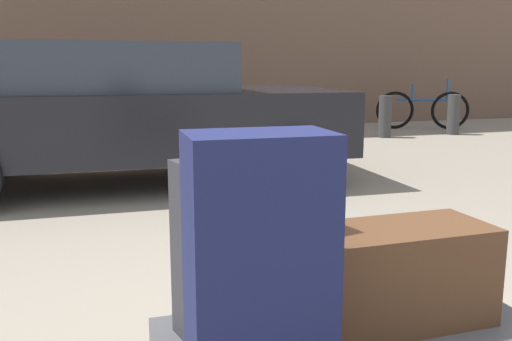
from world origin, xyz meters
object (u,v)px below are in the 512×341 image
at_px(bicycle_leaning, 423,110).
at_px(bollard_kerb_far, 453,115).
at_px(duffel_bag_brown_front_right, 400,274).
at_px(bollard_kerb_near, 308,119).
at_px(suitcase_charcoal_rear_right, 245,246).
at_px(bollard_kerb_mid, 385,117).
at_px(suitcase_navy_stacked_top, 259,262).
at_px(parked_car, 125,111).

xyz_separation_m(bicycle_leaning, bollard_kerb_far, (0.02, -0.91, -0.02)).
xyz_separation_m(duffel_bag_brown_front_right, bollard_kerb_far, (5.28, 6.74, -0.16)).
bearing_deg(duffel_bag_brown_front_right, bollard_kerb_near, 69.12).
bearing_deg(bollard_kerb_far, suitcase_charcoal_rear_right, -131.18).
bearing_deg(bollard_kerb_mid, bollard_kerb_near, 180.00).
height_order(bollard_kerb_mid, bollard_kerb_far, same).
relative_size(duffel_bag_brown_front_right, bicycle_leaning, 0.37).
xyz_separation_m(suitcase_navy_stacked_top, suitcase_charcoal_rear_right, (0.05, 0.31, -0.06)).
bearing_deg(duffel_bag_brown_front_right, suitcase_navy_stacked_top, -160.09).
distance_m(duffel_bag_brown_front_right, bollard_kerb_mid, 7.79).
xyz_separation_m(duffel_bag_brown_front_right, bicycle_leaning, (5.26, 7.64, -0.14)).
xyz_separation_m(parked_car, bollard_kerb_near, (3.08, 2.58, -0.41)).
bearing_deg(bicycle_leaning, bollard_kerb_mid, -146.10).
bearing_deg(bollard_kerb_mid, suitcase_charcoal_rear_right, -123.74).
bearing_deg(bollard_kerb_far, bollard_kerb_near, 180.00).
height_order(bicycle_leaning, bollard_kerb_far, bicycle_leaning).
bearing_deg(bollard_kerb_mid, bicycle_leaning, 33.90).
bearing_deg(parked_car, bollard_kerb_mid, 29.78).
xyz_separation_m(duffel_bag_brown_front_right, suitcase_charcoal_rear_right, (-0.53, 0.10, 0.12)).
bearing_deg(bicycle_leaning, suitcase_navy_stacked_top, -126.59).
distance_m(suitcase_charcoal_rear_right, parked_car, 4.06).
bearing_deg(parked_car, suitcase_navy_stacked_top, -89.76).
bearing_deg(bicycle_leaning, bollard_kerb_near, -161.88).
distance_m(parked_car, bollard_kerb_mid, 5.21).
relative_size(suitcase_charcoal_rear_right, parked_car, 0.13).
xyz_separation_m(duffel_bag_brown_front_right, parked_car, (-0.60, 4.16, 0.25)).
relative_size(suitcase_navy_stacked_top, bollard_kerb_far, 1.00).
relative_size(suitcase_navy_stacked_top, parked_car, 0.16).
relative_size(bicycle_leaning, bollard_kerb_far, 2.33).
height_order(parked_car, bollard_kerb_far, parked_car).
distance_m(suitcase_navy_stacked_top, bollard_kerb_near, 7.61).
relative_size(bicycle_leaning, bollard_kerb_near, 2.33).
xyz_separation_m(bollard_kerb_mid, bollard_kerb_far, (1.37, 0.00, 0.00)).
xyz_separation_m(duffel_bag_brown_front_right, bollard_kerb_mid, (3.91, 6.74, -0.16)).
relative_size(duffel_bag_brown_front_right, bollard_kerb_near, 0.86).
distance_m(suitcase_navy_stacked_top, parked_car, 4.38).
distance_m(bicycle_leaning, bollard_kerb_mid, 1.63).
relative_size(bollard_kerb_near, bollard_kerb_mid, 1.00).
distance_m(parked_car, bicycle_leaning, 6.82).
bearing_deg(parked_car, bollard_kerb_far, 23.68).
bearing_deg(suitcase_navy_stacked_top, duffel_bag_brown_front_right, 22.65).
relative_size(suitcase_navy_stacked_top, bollard_kerb_near, 1.00).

